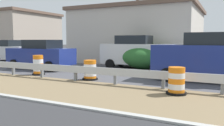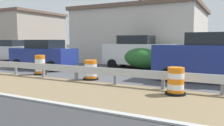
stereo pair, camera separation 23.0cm
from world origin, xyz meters
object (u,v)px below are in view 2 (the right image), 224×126
object	(u,v)px
traffic_barrel_close	(91,71)
utility_pole_near	(140,5)
traffic_barrel_mid	(40,66)
car_trailing_far_lane	(208,57)
car_distant_a	(138,52)
car_lead_far_lane	(44,54)
car_trailing_near_lane	(14,51)
traffic_barrel_nearest	(176,82)

from	to	relation	value
traffic_barrel_close	utility_pole_near	world-z (taller)	utility_pole_near
traffic_barrel_mid	car_trailing_far_lane	size ratio (longest dim) A/B	0.23
car_trailing_far_lane	car_distant_a	world-z (taller)	car_trailing_far_lane
car_distant_a	utility_pole_near	bearing A→B (deg)	109.82
car_lead_far_lane	car_distant_a	distance (m)	6.34
car_trailing_near_lane	traffic_barrel_mid	bearing A→B (deg)	-29.16
car_trailing_near_lane	car_trailing_far_lane	xyz separation A→B (m)	(-3.20, -16.82, 0.15)
car_trailing_near_lane	utility_pole_near	world-z (taller)	utility_pole_near
car_trailing_near_lane	utility_pole_near	xyz separation A→B (m)	(2.06, -11.48, 3.57)
traffic_barrel_mid	car_trailing_far_lane	distance (m)	8.66
car_trailing_near_lane	utility_pole_near	bearing A→B (deg)	12.33
traffic_barrel_mid	car_distant_a	bearing A→B (deg)	-36.95
traffic_barrel_mid	car_distant_a	xyz separation A→B (m)	(5.06, -3.80, 0.61)
traffic_barrel_nearest	traffic_barrel_mid	world-z (taller)	traffic_barrel_mid
car_trailing_far_lane	car_distant_a	xyz separation A→B (m)	(3.15, 4.62, -0.01)
traffic_barrel_mid	utility_pole_near	distance (m)	8.80
traffic_barrel_mid	car_lead_far_lane	bearing A→B (deg)	40.42
traffic_barrel_mid	car_trailing_near_lane	bearing A→B (deg)	58.69
traffic_barrel_close	traffic_barrel_mid	xyz separation A→B (m)	(0.08, 3.38, 0.07)
car_trailing_far_lane	utility_pole_near	world-z (taller)	utility_pole_near
traffic_barrel_nearest	car_trailing_near_lane	world-z (taller)	car_trailing_near_lane
car_trailing_near_lane	car_lead_far_lane	bearing A→B (deg)	-22.13
traffic_barrel_nearest	traffic_barrel_mid	xyz separation A→B (m)	(1.29, 7.69, 0.06)
traffic_barrel_close	car_trailing_far_lane	bearing A→B (deg)	-68.49
car_distant_a	traffic_barrel_nearest	bearing A→B (deg)	-57.55
car_lead_far_lane	car_distant_a	xyz separation A→B (m)	(2.92, -5.63, 0.14)
traffic_barrel_mid	car_trailing_near_lane	distance (m)	9.84
car_trailing_near_lane	car_distant_a	distance (m)	12.20
car_trailing_far_lane	traffic_barrel_close	bearing A→B (deg)	22.18
car_distant_a	utility_pole_near	xyz separation A→B (m)	(2.11, 0.72, 3.44)
car_trailing_near_lane	car_trailing_far_lane	bearing A→B (deg)	-8.61
traffic_barrel_mid	utility_pole_near	world-z (taller)	utility_pole_near
traffic_barrel_nearest	utility_pole_near	size ratio (longest dim) A/B	0.11
traffic_barrel_nearest	car_distant_a	size ratio (longest dim) A/B	0.20
traffic_barrel_close	car_distant_a	distance (m)	5.20
car_lead_far_lane	utility_pole_near	xyz separation A→B (m)	(5.03, -4.91, 3.58)
traffic_barrel_nearest	car_trailing_near_lane	xyz separation A→B (m)	(6.40, 16.08, 0.54)
car_lead_far_lane	car_trailing_near_lane	bearing A→B (deg)	-24.81
traffic_barrel_close	traffic_barrel_mid	distance (m)	3.38
car_trailing_near_lane	traffic_barrel_close	bearing A→B (deg)	-21.61
traffic_barrel_close	car_trailing_near_lane	xyz separation A→B (m)	(5.19, 11.78, 0.54)
traffic_barrel_close	car_trailing_near_lane	size ratio (longest dim) A/B	0.20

